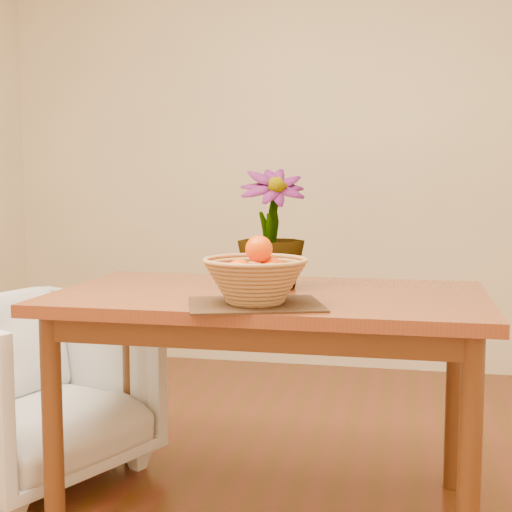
% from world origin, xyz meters
% --- Properties ---
extents(wall_back, '(4.00, 0.02, 2.70)m').
position_xyz_m(wall_back, '(0.00, 2.25, 1.35)').
color(wall_back, '#FFF0C2').
rests_on(wall_back, floor).
extents(table, '(1.40, 0.80, 0.75)m').
position_xyz_m(table, '(0.00, 0.30, 0.66)').
color(table, maroon).
rests_on(table, floor).
extents(placemat, '(0.46, 0.40, 0.01)m').
position_xyz_m(placemat, '(0.01, 0.04, 0.75)').
color(placemat, '#3D2616').
rests_on(placemat, table).
extents(wicker_basket, '(0.31, 0.31, 0.13)m').
position_xyz_m(wicker_basket, '(0.01, 0.04, 0.82)').
color(wicker_basket, '#B67F4C').
rests_on(wicker_basket, placemat).
extents(orange_pile, '(0.18, 0.19, 0.15)m').
position_xyz_m(orange_pile, '(0.01, 0.05, 0.86)').
color(orange_pile, '#E35E03').
rests_on(orange_pile, wicker_basket).
extents(potted_plant, '(0.29, 0.29, 0.41)m').
position_xyz_m(potted_plant, '(-0.01, 0.38, 0.95)').
color(potted_plant, '#144413').
rests_on(potted_plant, table).
extents(armchair, '(0.92, 0.94, 0.75)m').
position_xyz_m(armchair, '(-0.92, 0.40, 0.37)').
color(armchair, '#8B6F60').
rests_on(armchair, floor).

